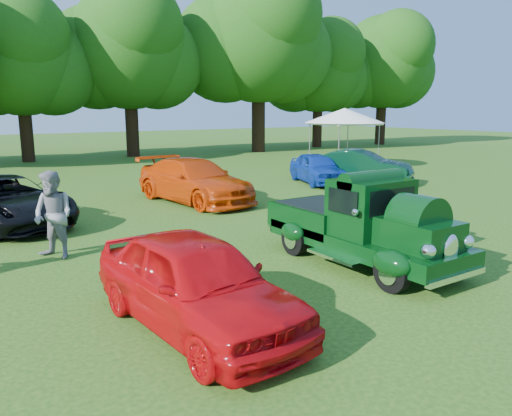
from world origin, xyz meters
TOP-DOWN VIEW (x-y plane):
  - ground at (0.00, 0.00)m, footprint 120.00×120.00m
  - hero_pickup at (1.91, 0.10)m, footprint 2.10×4.51m
  - red_convertible at (-2.33, -0.80)m, footprint 1.91×4.15m
  - back_car_black at (-3.67, 7.78)m, footprint 3.46×5.25m
  - back_car_orange at (2.19, 8.11)m, footprint 2.70×5.22m
  - back_car_blue at (8.46, 9.05)m, footprint 2.71×4.08m
  - back_car_green at (9.93, 8.01)m, footprint 3.51×4.42m
  - spectator_grey at (-3.23, 3.95)m, footprint 1.08×1.14m
  - canopy_tent at (13.23, 12.50)m, footprint 4.59×4.59m
  - tree_line at (2.09, 24.27)m, footprint 63.88×10.23m

SIDE VIEW (x-z plane):
  - ground at x=0.00m, z-range 0.00..0.00m
  - back_car_blue at x=8.46m, z-range 0.00..1.29m
  - back_car_black at x=-3.67m, z-range 0.00..1.34m
  - red_convertible at x=-2.33m, z-range 0.00..1.38m
  - back_car_green at x=9.93m, z-range 0.00..1.41m
  - back_car_orange at x=2.19m, z-range 0.00..1.45m
  - hero_pickup at x=1.91m, z-range -0.12..1.64m
  - spectator_grey at x=-3.23m, z-range 0.00..1.86m
  - canopy_tent at x=13.23m, z-range 1.16..4.29m
  - tree_line at x=2.09m, z-range 0.65..12.87m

